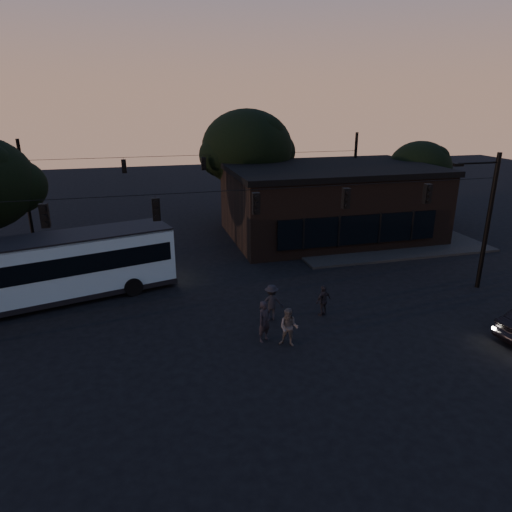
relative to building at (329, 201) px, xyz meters
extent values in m
plane|color=black|center=(-9.00, -15.97, -2.71)|extent=(120.00, 120.00, 0.00)
cube|color=black|center=(3.00, -1.97, -2.63)|extent=(14.00, 10.00, 0.15)
cube|color=black|center=(0.00, 0.03, -0.21)|extent=(15.00, 10.00, 5.00)
cube|color=black|center=(0.00, 0.03, 2.49)|extent=(15.40, 10.40, 0.40)
cube|color=black|center=(0.00, -5.09, -0.91)|extent=(11.50, 0.18, 2.00)
cylinder|color=black|center=(-5.00, 6.03, -0.71)|extent=(0.44, 0.44, 4.00)
ellipsoid|color=black|center=(-5.00, 6.03, 3.49)|extent=(7.60, 7.60, 6.46)
cylinder|color=black|center=(9.00, 2.03, -1.21)|extent=(0.44, 0.44, 3.00)
ellipsoid|color=black|center=(9.00, 2.03, 1.94)|extent=(5.20, 5.20, 4.42)
cylinder|color=black|center=(4.00, -11.97, 1.04)|extent=(0.24, 0.24, 7.50)
cylinder|color=black|center=(-9.00, -11.97, 3.49)|extent=(26.00, 0.03, 0.03)
cube|color=black|center=(-18.00, -11.97, 2.84)|extent=(0.34, 0.30, 1.00)
cube|color=black|center=(-13.50, -11.97, 2.84)|extent=(0.34, 0.30, 1.00)
cube|color=black|center=(-9.00, -11.97, 2.84)|extent=(0.34, 0.30, 1.00)
cube|color=black|center=(-4.50, -11.97, 2.84)|extent=(0.34, 0.30, 1.00)
cube|color=black|center=(0.00, -11.97, 2.84)|extent=(0.34, 0.30, 1.00)
cylinder|color=black|center=(-22.00, 4.03, 1.04)|extent=(0.24, 0.24, 7.50)
cylinder|color=black|center=(4.00, 4.03, 1.04)|extent=(0.24, 0.24, 7.50)
cylinder|color=black|center=(-9.00, 4.03, 3.29)|extent=(26.00, 0.03, 0.03)
cube|color=black|center=(-15.00, 4.03, 2.64)|extent=(0.34, 0.30, 1.00)
cube|color=black|center=(-9.00, 4.03, 2.64)|extent=(0.34, 0.30, 1.00)
cube|color=black|center=(-3.00, 4.03, 2.64)|extent=(0.34, 0.30, 1.00)
cube|color=#9CBFC7|center=(-18.73, -7.82, -0.77)|extent=(12.49, 5.82, 2.88)
cube|color=black|center=(-18.73, -7.82, -0.49)|extent=(12.03, 5.73, 1.00)
cube|color=black|center=(-18.73, -7.82, 0.67)|extent=(12.49, 5.82, 0.17)
cube|color=black|center=(-18.73, -7.82, -2.32)|extent=(12.60, 5.91, 0.28)
cylinder|color=black|center=(-14.84, -8.21, -2.21)|extent=(1.03, 0.52, 1.00)
cylinder|color=black|center=(-15.56, -5.54, -2.21)|extent=(1.03, 0.52, 1.00)
imported|color=black|center=(-9.34, -14.72, -1.78)|extent=(0.81, 0.73, 1.86)
imported|color=#433F3D|center=(-8.46, -15.40, -1.84)|extent=(1.05, 0.98, 1.73)
imported|color=black|center=(-5.89, -13.07, -1.92)|extent=(1.00, 0.71, 1.58)
imported|color=black|center=(-8.46, -12.82, -1.82)|extent=(1.24, 0.84, 1.78)
camera|label=1|loc=(-14.28, -31.86, 7.34)|focal=32.00mm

